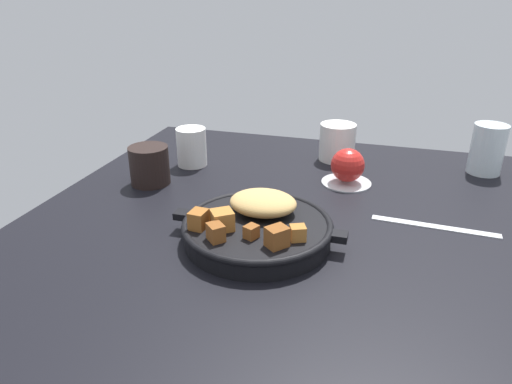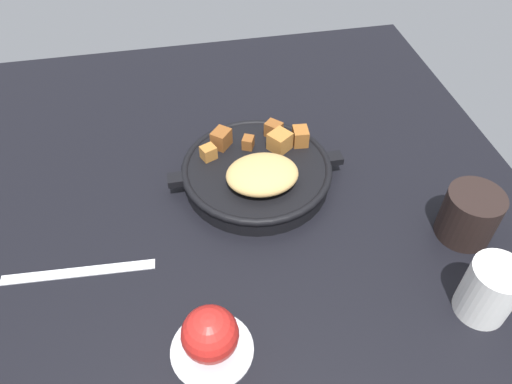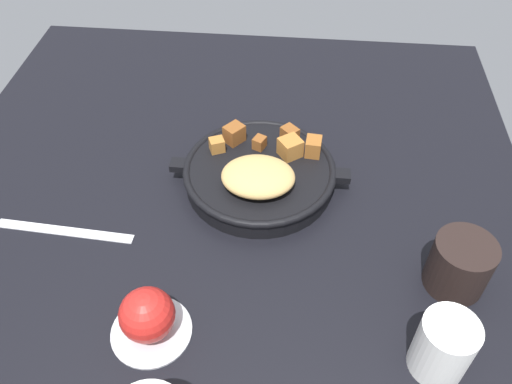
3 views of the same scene
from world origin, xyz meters
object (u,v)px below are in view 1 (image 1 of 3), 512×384
(cast_iron_skillet, at_px, (257,226))
(butter_knife, at_px, (435,226))
(ceramic_mug_white, at_px, (337,142))
(coffee_mug_dark, at_px, (149,165))
(white_creamer_pitcher, at_px, (192,147))
(water_glass_tall, at_px, (487,149))
(red_apple, at_px, (348,165))

(cast_iron_skillet, bearing_deg, butter_knife, 24.43)
(cast_iron_skillet, distance_m, ceramic_mug_white, 0.43)
(coffee_mug_dark, height_order, white_creamer_pitcher, white_creamer_pitcher)
(coffee_mug_dark, relative_size, ceramic_mug_white, 0.95)
(water_glass_tall, height_order, coffee_mug_dark, water_glass_tall)
(cast_iron_skillet, xyz_separation_m, white_creamer_pitcher, (-0.24, 0.29, 0.02))
(coffee_mug_dark, bearing_deg, red_apple, 16.16)
(butter_knife, distance_m, water_glass_tall, 0.32)
(coffee_mug_dark, bearing_deg, ceramic_mug_white, 35.68)
(cast_iron_skillet, distance_m, white_creamer_pitcher, 0.38)
(red_apple, bearing_deg, coffee_mug_dark, -163.84)
(coffee_mug_dark, bearing_deg, butter_knife, -3.78)
(white_creamer_pitcher, bearing_deg, red_apple, -1.60)
(butter_knife, relative_size, ceramic_mug_white, 2.46)
(butter_knife, xyz_separation_m, white_creamer_pitcher, (-0.52, 0.16, 0.04))
(red_apple, bearing_deg, cast_iron_skillet, -112.06)
(red_apple, relative_size, butter_knife, 0.33)
(cast_iron_skillet, xyz_separation_m, red_apple, (0.11, 0.28, 0.02))
(white_creamer_pitcher, bearing_deg, water_glass_tall, 12.15)
(cast_iron_skillet, relative_size, butter_knife, 1.36)
(water_glass_tall, xyz_separation_m, ceramic_mug_white, (-0.32, -0.01, -0.01))
(red_apple, height_order, white_creamer_pitcher, white_creamer_pitcher)
(red_apple, relative_size, ceramic_mug_white, 0.81)
(butter_knife, bearing_deg, red_apple, 141.46)
(cast_iron_skillet, xyz_separation_m, coffee_mug_dark, (-0.28, 0.16, 0.01))
(ceramic_mug_white, bearing_deg, butter_knife, -54.46)
(red_apple, height_order, coffee_mug_dark, coffee_mug_dark)
(ceramic_mug_white, bearing_deg, white_creamer_pitcher, -157.43)
(red_apple, bearing_deg, ceramic_mug_white, 105.82)
(red_apple, relative_size, white_creamer_pitcher, 0.80)
(cast_iron_skillet, xyz_separation_m, water_glass_tall, (0.40, 0.43, 0.03))
(white_creamer_pitcher, bearing_deg, coffee_mug_dark, -108.14)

